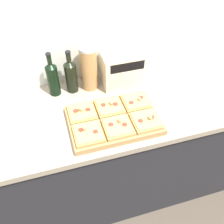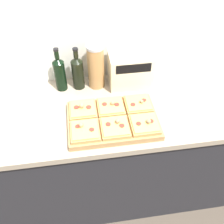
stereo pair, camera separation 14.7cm
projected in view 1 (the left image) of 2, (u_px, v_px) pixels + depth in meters
name	position (u px, v px, depth m)	size (l,w,h in m)	color
ground_plane	(112.00, 224.00, 1.99)	(12.00, 12.00, 0.00)	#4C4238
wall_back	(80.00, 30.00, 1.56)	(6.00, 0.06, 2.50)	silver
kitchen_counter	(99.00, 155.00, 1.88)	(2.63, 0.67, 0.91)	#232328
cutting_board	(114.00, 120.00, 1.48)	(0.50, 0.34, 0.04)	#A37A4C
pizza_slice_back_left	(82.00, 112.00, 1.48)	(0.15, 0.15, 0.06)	tan
pizza_slice_back_center	(110.00, 107.00, 1.51)	(0.15, 0.15, 0.05)	tan
pizza_slice_back_right	(136.00, 101.00, 1.55)	(0.15, 0.15, 0.05)	tan
pizza_slice_front_left	(88.00, 133.00, 1.37)	(0.15, 0.15, 0.05)	tan
pizza_slice_front_center	(118.00, 127.00, 1.40)	(0.15, 0.15, 0.05)	tan
pizza_slice_front_right	(146.00, 121.00, 1.44)	(0.15, 0.15, 0.05)	tan
olive_oil_bottle	(53.00, 78.00, 1.59)	(0.07, 0.07, 0.29)	black
wine_bottle	(71.00, 75.00, 1.61)	(0.08, 0.08, 0.29)	black
grain_jar_tall	(89.00, 68.00, 1.62)	(0.11, 0.11, 0.30)	#AD7F4C
toaster_oven	(123.00, 68.00, 1.68)	(0.29, 0.17, 0.22)	beige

